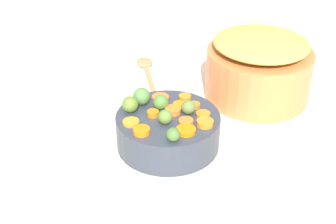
% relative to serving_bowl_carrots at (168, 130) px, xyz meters
% --- Properties ---
extents(tabletop, '(2.40, 2.40, 0.02)m').
position_rel_serving_bowl_carrots_xyz_m(tabletop, '(-0.01, 0.05, -0.05)').
color(tabletop, silver).
rests_on(tabletop, ground).
extents(serving_bowl_carrots, '(0.23, 0.23, 0.08)m').
position_rel_serving_bowl_carrots_xyz_m(serving_bowl_carrots, '(0.00, 0.00, 0.00)').
color(serving_bowl_carrots, '#333A47').
rests_on(serving_bowl_carrots, tabletop).
extents(metal_pot, '(0.27, 0.27, 0.13)m').
position_rel_serving_bowl_carrots_xyz_m(metal_pot, '(-0.09, 0.30, 0.03)').
color(metal_pot, '#CF7B44').
rests_on(metal_pot, tabletop).
extents(stuffing_mound, '(0.24, 0.24, 0.04)m').
position_rel_serving_bowl_carrots_xyz_m(stuffing_mound, '(-0.09, 0.30, 0.11)').
color(stuffing_mound, tan).
rests_on(stuffing_mound, metal_pot).
extents(carrot_slice_0, '(0.05, 0.05, 0.01)m').
position_rel_serving_bowl_carrots_xyz_m(carrot_slice_0, '(-0.00, 0.02, 0.04)').
color(carrot_slice_0, orange).
rests_on(carrot_slice_0, serving_bowl_carrots).
extents(carrot_slice_1, '(0.05, 0.05, 0.01)m').
position_rel_serving_bowl_carrots_xyz_m(carrot_slice_1, '(0.03, -0.08, 0.04)').
color(carrot_slice_1, orange).
rests_on(carrot_slice_1, serving_bowl_carrots).
extents(carrot_slice_2, '(0.04, 0.04, 0.01)m').
position_rel_serving_bowl_carrots_xyz_m(carrot_slice_2, '(0.07, 0.06, 0.04)').
color(carrot_slice_2, orange).
rests_on(carrot_slice_2, serving_bowl_carrots).
extents(carrot_slice_3, '(0.04, 0.04, 0.01)m').
position_rel_serving_bowl_carrots_xyz_m(carrot_slice_3, '(0.07, 0.01, 0.04)').
color(carrot_slice_3, orange).
rests_on(carrot_slice_3, serving_bowl_carrots).
extents(carrot_slice_4, '(0.04, 0.04, 0.01)m').
position_rel_serving_bowl_carrots_xyz_m(carrot_slice_4, '(0.04, 0.02, 0.04)').
color(carrot_slice_4, orange).
rests_on(carrot_slice_4, serving_bowl_carrots).
extents(carrot_slice_5, '(0.04, 0.04, 0.01)m').
position_rel_serving_bowl_carrots_xyz_m(carrot_slice_5, '(0.03, 0.07, 0.04)').
color(carrot_slice_5, orange).
rests_on(carrot_slice_5, serving_bowl_carrots).
extents(carrot_slice_6, '(0.05, 0.05, 0.01)m').
position_rel_serving_bowl_carrots_xyz_m(carrot_slice_6, '(-0.07, 0.02, 0.04)').
color(carrot_slice_6, orange).
rests_on(carrot_slice_6, serving_bowl_carrots).
extents(carrot_slice_7, '(0.04, 0.04, 0.01)m').
position_rel_serving_bowl_carrots_xyz_m(carrot_slice_7, '(-0.01, -0.08, 0.04)').
color(carrot_slice_7, orange).
rests_on(carrot_slice_7, serving_bowl_carrots).
extents(carrot_slice_8, '(0.03, 0.03, 0.01)m').
position_rel_serving_bowl_carrots_xyz_m(carrot_slice_8, '(-0.05, 0.07, 0.04)').
color(carrot_slice_8, orange).
rests_on(carrot_slice_8, serving_bowl_carrots).
extents(carrot_slice_9, '(0.04, 0.04, 0.01)m').
position_rel_serving_bowl_carrots_xyz_m(carrot_slice_9, '(-0.02, 0.04, 0.04)').
color(carrot_slice_9, orange).
rests_on(carrot_slice_9, serving_bowl_carrots).
extents(carrot_slice_10, '(0.03, 0.03, 0.01)m').
position_rel_serving_bowl_carrots_xyz_m(carrot_slice_10, '(-0.01, 0.07, 0.04)').
color(carrot_slice_10, orange).
rests_on(carrot_slice_10, serving_bowl_carrots).
extents(carrot_slice_11, '(0.03, 0.03, 0.01)m').
position_rel_serving_bowl_carrots_xyz_m(carrot_slice_11, '(-0.02, -0.03, 0.04)').
color(carrot_slice_11, orange).
rests_on(carrot_slice_11, serving_bowl_carrots).
extents(brussels_sprout_0, '(0.03, 0.03, 0.03)m').
position_rel_serving_bowl_carrots_xyz_m(brussels_sprout_0, '(0.09, -0.03, 0.05)').
color(brussels_sprout_0, '#466C33').
rests_on(brussels_sprout_0, serving_bowl_carrots).
extents(brussels_sprout_1, '(0.04, 0.04, 0.04)m').
position_rel_serving_bowl_carrots_xyz_m(brussels_sprout_1, '(-0.07, -0.03, 0.06)').
color(brussels_sprout_1, '#518041').
rests_on(brussels_sprout_1, serving_bowl_carrots).
extents(brussels_sprout_2, '(0.04, 0.04, 0.04)m').
position_rel_serving_bowl_carrots_xyz_m(brussels_sprout_2, '(-0.05, -0.07, 0.06)').
color(brussels_sprout_2, '#5B782F').
rests_on(brussels_sprout_2, serving_bowl_carrots).
extents(brussels_sprout_3, '(0.03, 0.03, 0.03)m').
position_rel_serving_bowl_carrots_xyz_m(brussels_sprout_3, '(0.01, 0.04, 0.05)').
color(brussels_sprout_3, '#5E743B').
rests_on(brussels_sprout_3, serving_bowl_carrots).
extents(brussels_sprout_4, '(0.03, 0.03, 0.03)m').
position_rel_serving_bowl_carrots_xyz_m(brussels_sprout_4, '(-0.03, -0.00, 0.05)').
color(brussels_sprout_4, '#4B7B35').
rests_on(brussels_sprout_4, serving_bowl_carrots).
extents(brussels_sprout_5, '(0.03, 0.03, 0.03)m').
position_rel_serving_bowl_carrots_xyz_m(brussels_sprout_5, '(0.02, -0.02, 0.05)').
color(brussels_sprout_5, '#5A7E33').
rests_on(brussels_sprout_5, serving_bowl_carrots).
extents(wooden_spoon, '(0.30, 0.11, 0.01)m').
position_rel_serving_bowl_carrots_xyz_m(wooden_spoon, '(-0.34, 0.10, -0.03)').
color(wooden_spoon, tan).
rests_on(wooden_spoon, tabletop).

